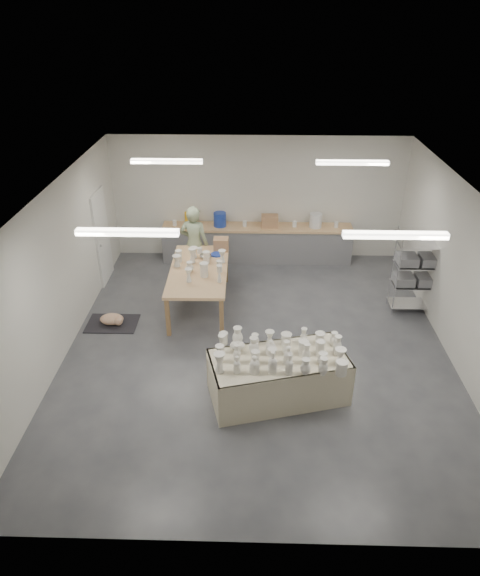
{
  "coord_description": "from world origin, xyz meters",
  "views": [
    {
      "loc": [
        -0.11,
        -7.86,
        5.68
      ],
      "look_at": [
        -0.33,
        0.36,
        1.05
      ],
      "focal_mm": 32.0,
      "sensor_mm": 36.0,
      "label": 1
    }
  ],
  "objects_px": {
    "red_stool": "(197,263)",
    "work_table": "(201,267)",
    "potter": "(194,244)",
    "drying_table": "(278,374)"
  },
  "relations": [
    {
      "from": "work_table",
      "to": "potter",
      "type": "distance_m",
      "value": 1.11
    },
    {
      "from": "drying_table",
      "to": "red_stool",
      "type": "relative_size",
      "value": 5.27
    },
    {
      "from": "drying_table",
      "to": "work_table",
      "type": "bearing_deg",
      "value": 102.71
    },
    {
      "from": "work_table",
      "to": "potter",
      "type": "bearing_deg",
      "value": 101.96
    },
    {
      "from": "potter",
      "to": "red_stool",
      "type": "relative_size",
      "value": 4.01
    },
    {
      "from": "red_stool",
      "to": "work_table",
      "type": "bearing_deg",
      "value": -79.72
    },
    {
      "from": "drying_table",
      "to": "potter",
      "type": "xyz_separation_m",
      "value": [
        -1.75,
        3.98,
        0.46
      ]
    },
    {
      "from": "drying_table",
      "to": "work_table",
      "type": "relative_size",
      "value": 1.0
    },
    {
      "from": "work_table",
      "to": "red_stool",
      "type": "relative_size",
      "value": 5.26
    },
    {
      "from": "drying_table",
      "to": "red_stool",
      "type": "bearing_deg",
      "value": 97.66
    }
  ]
}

